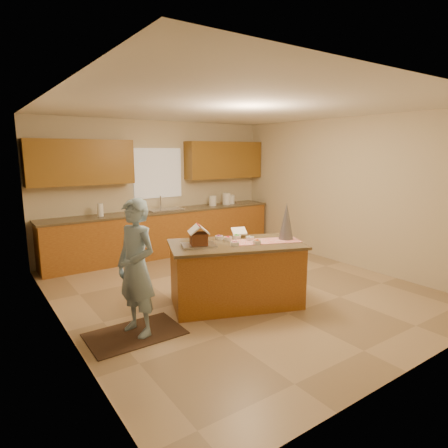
{
  "coord_description": "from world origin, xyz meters",
  "views": [
    {
      "loc": [
        -3.35,
        -4.47,
        2.09
      ],
      "look_at": [
        -0.1,
        0.2,
        1.0
      ],
      "focal_mm": 30.44,
      "sensor_mm": 36.0,
      "label": 1
    }
  ],
  "objects_px": {
    "island_base": "(236,275)",
    "gingerbread_house": "(199,237)",
    "boy": "(136,268)",
    "tinsel_tree": "(286,221)"
  },
  "relations": [
    {
      "from": "boy",
      "to": "island_base",
      "type": "bearing_deg",
      "value": 76.22
    },
    {
      "from": "tinsel_tree",
      "to": "boy",
      "type": "distance_m",
      "value": 2.19
    },
    {
      "from": "gingerbread_house",
      "to": "island_base",
      "type": "bearing_deg",
      "value": -15.93
    },
    {
      "from": "boy",
      "to": "gingerbread_house",
      "type": "bearing_deg",
      "value": 85.9
    },
    {
      "from": "island_base",
      "to": "gingerbread_house",
      "type": "height_order",
      "value": "gingerbread_house"
    },
    {
      "from": "tinsel_tree",
      "to": "boy",
      "type": "relative_size",
      "value": 0.33
    },
    {
      "from": "tinsel_tree",
      "to": "boy",
      "type": "height_order",
      "value": "boy"
    },
    {
      "from": "boy",
      "to": "gingerbread_house",
      "type": "distance_m",
      "value": 0.98
    },
    {
      "from": "island_base",
      "to": "gingerbread_house",
      "type": "bearing_deg",
      "value": -174.81
    },
    {
      "from": "island_base",
      "to": "gingerbread_house",
      "type": "relative_size",
      "value": 5.0
    }
  ]
}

